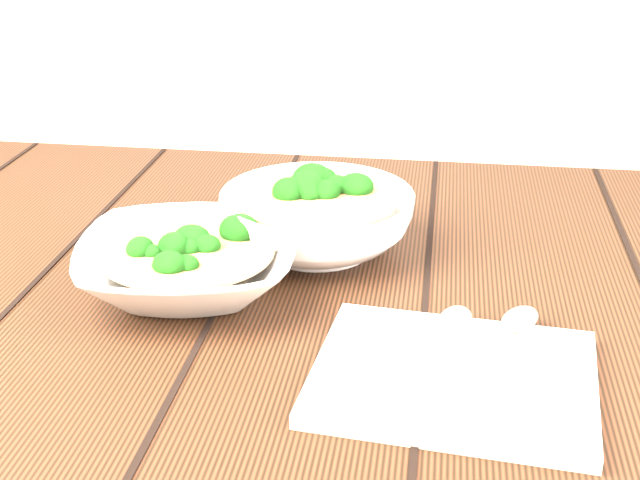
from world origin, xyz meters
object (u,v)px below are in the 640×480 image
soup_bowl_front (188,264)px  napkin (454,377)px  table (257,373)px  soup_bowl_back (317,219)px  trivet (235,248)px

soup_bowl_front → napkin: bearing=-27.2°
napkin → table: bearing=145.4°
table → soup_bowl_front: 0.16m
soup_bowl_front → soup_bowl_back: (0.11, 0.12, 0.01)m
soup_bowl_front → table: bearing=34.1°
table → napkin: napkin is taller
trivet → soup_bowl_back: bearing=25.2°
table → trivet: size_ratio=10.83×
soup_bowl_back → trivet: (-0.08, -0.04, -0.02)m
trivet → table: bearing=-52.1°
soup_bowl_back → napkin: bearing=-58.9°
soup_bowl_back → soup_bowl_front: bearing=-134.6°
table → napkin: size_ratio=5.19×
soup_bowl_back → trivet: 0.10m
soup_bowl_back → napkin: (0.15, -0.25, -0.03)m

